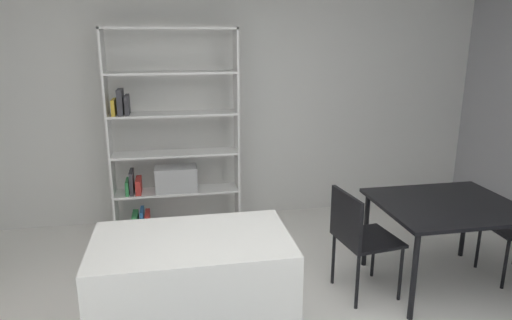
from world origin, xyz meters
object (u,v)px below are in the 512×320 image
object	(u,v)px
kitchen_island	(194,303)
open_bookshelf	(169,150)
dining_table	(447,211)
dining_chair_island_side	(358,233)

from	to	relation	value
kitchen_island	open_bookshelf	bearing A→B (deg)	93.30
dining_table	dining_chair_island_side	size ratio (longest dim) A/B	1.27
dining_table	dining_chair_island_side	bearing A→B (deg)	-179.08
kitchen_island	dining_table	bearing A→B (deg)	16.22
kitchen_island	open_bookshelf	world-z (taller)	open_bookshelf
dining_table	open_bookshelf	bearing A→B (deg)	144.98
dining_chair_island_side	open_bookshelf	bearing A→B (deg)	35.30
kitchen_island	open_bookshelf	size ratio (longest dim) A/B	0.56
kitchen_island	dining_chair_island_side	size ratio (longest dim) A/B	1.35
dining_chair_island_side	dining_table	bearing A→B (deg)	-96.59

